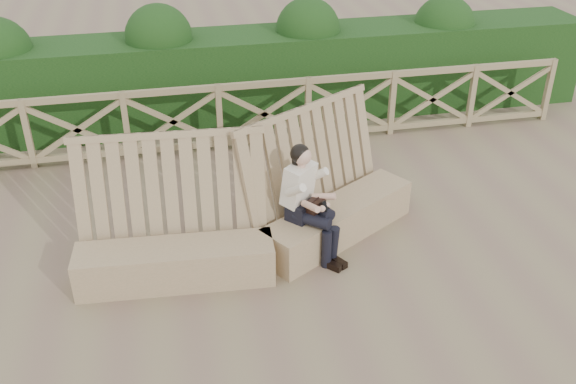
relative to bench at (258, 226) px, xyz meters
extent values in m
plane|color=brown|center=(0.62, -0.52, -0.40)|extent=(60.00, 60.00, 0.00)
cube|color=olive|center=(-1.01, -0.32, -0.17)|extent=(2.24, 0.66, 0.47)
cube|color=olive|center=(-0.99, -0.05, 0.41)|extent=(2.24, 0.61, 1.59)
cube|color=olive|center=(1.04, 0.17, -0.17)|extent=(2.15, 1.57, 0.47)
cube|color=olive|center=(0.90, 0.40, 0.41)|extent=(2.13, 1.52, 1.59)
cube|color=black|center=(0.52, -0.03, 0.18)|extent=(0.44, 0.43, 0.22)
cube|color=beige|center=(0.49, 0.01, 0.51)|extent=(0.48, 0.47, 0.52)
sphere|color=tan|center=(0.52, -0.03, 0.89)|extent=(0.29, 0.29, 0.21)
sphere|color=black|center=(0.50, 0.00, 0.91)|extent=(0.32, 0.32, 0.23)
cylinder|color=black|center=(0.60, -0.24, 0.16)|extent=(0.41, 0.44, 0.15)
cylinder|color=black|center=(0.70, -0.12, 0.23)|extent=(0.42, 0.44, 0.16)
cylinder|color=black|center=(0.73, -0.41, -0.17)|extent=(0.17, 0.17, 0.47)
cylinder|color=black|center=(0.83, -0.34, -0.17)|extent=(0.17, 0.17, 0.47)
cube|color=black|center=(0.79, -0.48, -0.36)|extent=(0.22, 0.24, 0.08)
cube|color=black|center=(0.88, -0.42, -0.36)|extent=(0.22, 0.24, 0.08)
cube|color=black|center=(0.66, -0.15, 0.28)|extent=(0.28, 0.27, 0.17)
cube|color=black|center=(0.75, -0.28, 0.34)|extent=(0.11, 0.11, 0.12)
cube|color=olive|center=(0.62, 2.98, 0.65)|extent=(10.10, 0.07, 0.10)
cube|color=olive|center=(0.62, 2.98, -0.28)|extent=(10.10, 0.07, 0.10)
cube|color=black|center=(0.62, 4.18, 0.35)|extent=(12.00, 1.20, 1.50)
camera|label=1|loc=(-1.02, -6.33, 4.16)|focal=40.00mm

